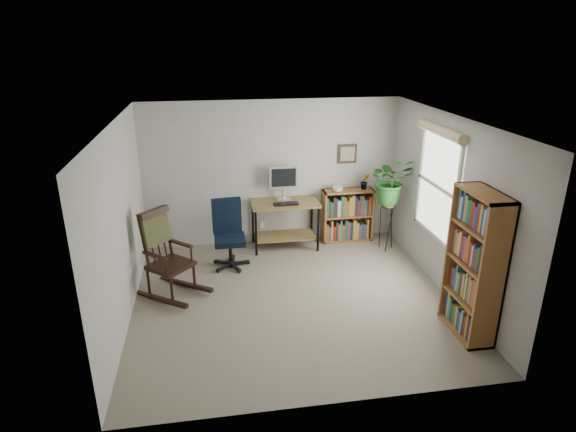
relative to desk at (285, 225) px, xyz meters
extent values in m
cube|color=gray|center=(-0.16, -1.70, -0.40)|extent=(4.20, 4.00, 0.00)
cube|color=silver|center=(-0.16, -1.70, 2.00)|extent=(4.20, 4.00, 0.00)
cube|color=#B0B0AC|center=(-0.16, 0.30, 0.80)|extent=(4.20, 0.00, 2.40)
cube|color=#B0B0AC|center=(-0.16, -3.70, 0.80)|extent=(4.20, 0.00, 2.40)
cube|color=#B0B0AC|center=(-2.26, -1.70, 0.80)|extent=(0.00, 4.00, 2.40)
cube|color=#B0B0AC|center=(1.94, -1.70, 0.80)|extent=(0.00, 4.00, 2.40)
cube|color=black|center=(0.00, -0.12, 0.41)|extent=(0.40, 0.15, 0.02)
imported|color=#205C20|center=(1.64, -0.35, 1.14)|extent=(1.69, 1.88, 1.46)
imported|color=#205C20|center=(1.38, 0.13, 0.56)|extent=(0.13, 0.24, 0.11)
camera|label=1|loc=(-1.14, -7.29, 2.97)|focal=30.00mm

